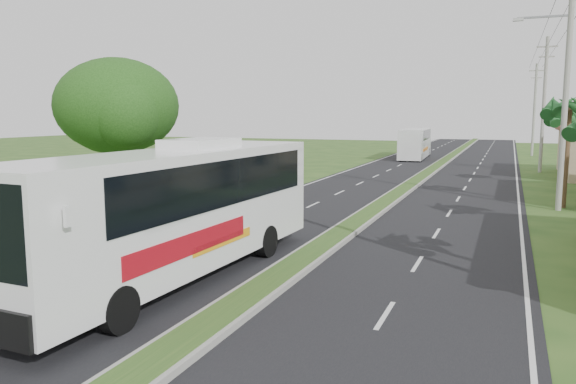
% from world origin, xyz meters
% --- Properties ---
extents(ground, '(180.00, 180.00, 0.00)m').
position_xyz_m(ground, '(0.00, 0.00, 0.00)').
color(ground, '#27491A').
rests_on(ground, ground).
extents(road_asphalt, '(14.00, 160.00, 0.02)m').
position_xyz_m(road_asphalt, '(0.00, 20.00, 0.01)').
color(road_asphalt, black).
rests_on(road_asphalt, ground).
extents(median_strip, '(1.20, 160.00, 0.18)m').
position_xyz_m(median_strip, '(0.00, 20.00, 0.10)').
color(median_strip, gray).
rests_on(median_strip, ground).
extents(lane_edge_left, '(0.12, 160.00, 0.01)m').
position_xyz_m(lane_edge_left, '(-6.70, 20.00, 0.00)').
color(lane_edge_left, silver).
rests_on(lane_edge_left, ground).
extents(lane_edge_right, '(0.12, 160.00, 0.01)m').
position_xyz_m(lane_edge_right, '(6.70, 20.00, 0.00)').
color(lane_edge_right, silver).
rests_on(lane_edge_right, ground).
extents(palm_verge_c, '(2.40, 2.40, 5.85)m').
position_xyz_m(palm_verge_c, '(8.80, 19.00, 5.12)').
color(palm_verge_c, '#473321').
rests_on(palm_verge_c, ground).
extents(palm_verge_d, '(2.40, 2.40, 5.25)m').
position_xyz_m(palm_verge_d, '(9.30, 28.00, 4.55)').
color(palm_verge_d, '#473321').
rests_on(palm_verge_d, ground).
extents(shade_tree, '(6.30, 6.00, 7.54)m').
position_xyz_m(shade_tree, '(-12.11, 10.02, 5.03)').
color(shade_tree, '#473321').
rests_on(shade_tree, ground).
extents(utility_pole_b, '(3.20, 0.28, 12.00)m').
position_xyz_m(utility_pole_b, '(8.47, 18.00, 6.26)').
color(utility_pole_b, gray).
rests_on(utility_pole_b, ground).
extents(utility_pole_c, '(1.60, 0.28, 11.00)m').
position_xyz_m(utility_pole_c, '(8.50, 38.00, 5.67)').
color(utility_pole_c, gray).
rests_on(utility_pole_c, ground).
extents(utility_pole_d, '(1.60, 0.28, 10.50)m').
position_xyz_m(utility_pole_d, '(8.50, 58.00, 5.42)').
color(utility_pole_d, gray).
rests_on(utility_pole_d, ground).
extents(coach_bus_main, '(3.18, 12.66, 4.06)m').
position_xyz_m(coach_bus_main, '(-2.73, 0.86, 2.23)').
color(coach_bus_main, white).
rests_on(coach_bus_main, ground).
extents(coach_bus_far, '(2.90, 11.12, 3.21)m').
position_xyz_m(coach_bus_far, '(-3.53, 49.35, 1.82)').
color(coach_bus_far, white).
rests_on(coach_bus_far, ground).
extents(motorcyclist, '(1.82, 1.09, 2.42)m').
position_xyz_m(motorcyclist, '(-2.00, 4.17, 0.89)').
color(motorcyclist, black).
rests_on(motorcyclist, ground).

